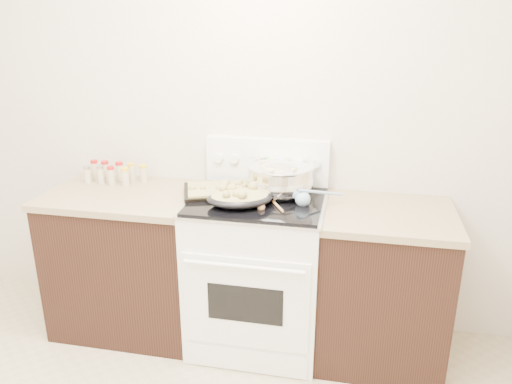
# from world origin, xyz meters

# --- Properties ---
(room_shell) EXTENTS (4.10, 3.60, 2.75)m
(room_shell) POSITION_xyz_m (0.00, 0.00, 1.70)
(room_shell) COLOR beige
(room_shell) RESTS_ON ground
(counter_left) EXTENTS (0.93, 0.67, 0.92)m
(counter_left) POSITION_xyz_m (-0.48, 1.43, 0.46)
(counter_left) COLOR black
(counter_left) RESTS_ON ground
(counter_right) EXTENTS (0.73, 0.67, 0.92)m
(counter_right) POSITION_xyz_m (1.08, 1.43, 0.46)
(counter_right) COLOR black
(counter_right) RESTS_ON ground
(kitchen_range) EXTENTS (0.78, 0.73, 1.22)m
(kitchen_range) POSITION_xyz_m (0.35, 1.42, 0.49)
(kitchen_range) COLOR white
(kitchen_range) RESTS_ON ground
(mixing_bowl) EXTENTS (0.49, 0.49, 0.23)m
(mixing_bowl) POSITION_xyz_m (0.46, 1.52, 1.03)
(mixing_bowl) COLOR silver
(mixing_bowl) RESTS_ON kitchen_range
(roasting_pan) EXTENTS (0.43, 0.36, 0.12)m
(roasting_pan) POSITION_xyz_m (0.27, 1.29, 0.99)
(roasting_pan) COLOR black
(roasting_pan) RESTS_ON kitchen_range
(baking_sheet) EXTENTS (0.53, 0.44, 0.06)m
(baking_sheet) POSITION_xyz_m (0.13, 1.48, 0.96)
(baking_sheet) COLOR black
(baking_sheet) RESTS_ON kitchen_range
(wooden_spoon) EXTENTS (0.15, 0.26, 0.04)m
(wooden_spoon) POSITION_xyz_m (0.42, 1.30, 0.95)
(wooden_spoon) COLOR tan
(wooden_spoon) RESTS_ON kitchen_range
(blue_ladle) EXTENTS (0.26, 0.18, 0.11)m
(blue_ladle) POSITION_xyz_m (0.62, 1.38, 0.98)
(blue_ladle) COLOR #789AB4
(blue_ladle) RESTS_ON kitchen_range
(spice_jars) EXTENTS (0.39, 0.14, 0.13)m
(spice_jars) POSITION_xyz_m (-0.63, 1.59, 0.98)
(spice_jars) COLOR #BFB28C
(spice_jars) RESTS_ON counter_left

